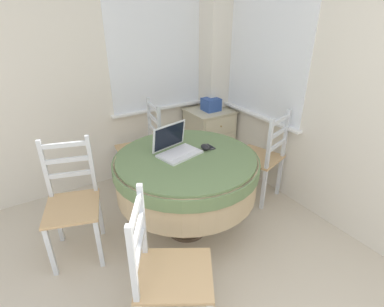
{
  "coord_description": "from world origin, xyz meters",
  "views": [
    {
      "loc": [
        -0.3,
        -0.12,
        1.87
      ],
      "look_at": [
        0.96,
        1.89,
        0.68
      ],
      "focal_mm": 28.0,
      "sensor_mm": 36.0,
      "label": 1
    }
  ],
  "objects_px": {
    "storage_box": "(211,104)",
    "dining_chair_near_right_window": "(262,158)",
    "dining_chair_left_flank": "(73,203)",
    "dining_chair_camera_near": "(166,274)",
    "laptop": "(176,148)",
    "dining_chair_near_back_window": "(143,148)",
    "round_dining_table": "(186,172)",
    "cell_phone": "(209,147)",
    "corner_cabinet": "(209,137)",
    "computer_mouse": "(205,147)"
  },
  "relations": [
    {
      "from": "storage_box",
      "to": "dining_chair_near_right_window",
      "type": "bearing_deg",
      "value": -89.29
    },
    {
      "from": "dining_chair_left_flank",
      "to": "dining_chair_camera_near",
      "type": "bearing_deg",
      "value": -72.86
    },
    {
      "from": "laptop",
      "to": "dining_chair_left_flank",
      "type": "xyz_separation_m",
      "value": [
        -0.84,
        0.18,
        -0.35
      ]
    },
    {
      "from": "dining_chair_near_back_window",
      "to": "dining_chair_near_right_window",
      "type": "xyz_separation_m",
      "value": [
        0.94,
        -0.86,
        0.0
      ]
    },
    {
      "from": "laptop",
      "to": "round_dining_table",
      "type": "bearing_deg",
      "value": -65.77
    },
    {
      "from": "dining_chair_near_back_window",
      "to": "cell_phone",
      "type": "bearing_deg",
      "value": -73.42
    },
    {
      "from": "cell_phone",
      "to": "corner_cabinet",
      "type": "bearing_deg",
      "value": 54.62
    },
    {
      "from": "dining_chair_near_back_window",
      "to": "corner_cabinet",
      "type": "bearing_deg",
      "value": 3.62
    },
    {
      "from": "dining_chair_camera_near",
      "to": "corner_cabinet",
      "type": "relative_size",
      "value": 1.34
    },
    {
      "from": "dining_chair_near_back_window",
      "to": "dining_chair_near_right_window",
      "type": "distance_m",
      "value": 1.27
    },
    {
      "from": "dining_chair_camera_near",
      "to": "dining_chair_near_back_window",
      "type": "bearing_deg",
      "value": 70.95
    },
    {
      "from": "dining_chair_left_flank",
      "to": "storage_box",
      "type": "bearing_deg",
      "value": 20.84
    },
    {
      "from": "laptop",
      "to": "dining_chair_near_right_window",
      "type": "height_order",
      "value": "laptop"
    },
    {
      "from": "round_dining_table",
      "to": "corner_cabinet",
      "type": "xyz_separation_m",
      "value": [
        0.92,
        0.98,
        -0.25
      ]
    },
    {
      "from": "storage_box",
      "to": "computer_mouse",
      "type": "bearing_deg",
      "value": -127.61
    },
    {
      "from": "computer_mouse",
      "to": "storage_box",
      "type": "relative_size",
      "value": 0.51
    },
    {
      "from": "dining_chair_camera_near",
      "to": "corner_cabinet",
      "type": "height_order",
      "value": "dining_chair_camera_near"
    },
    {
      "from": "round_dining_table",
      "to": "dining_chair_left_flank",
      "type": "relative_size",
      "value": 1.24
    },
    {
      "from": "round_dining_table",
      "to": "laptop",
      "type": "bearing_deg",
      "value": 114.23
    },
    {
      "from": "dining_chair_near_right_window",
      "to": "dining_chair_camera_near",
      "type": "distance_m",
      "value": 1.7
    },
    {
      "from": "laptop",
      "to": "dining_chair_near_back_window",
      "type": "xyz_separation_m",
      "value": [
        0.04,
        0.83,
        -0.35
      ]
    },
    {
      "from": "corner_cabinet",
      "to": "storage_box",
      "type": "relative_size",
      "value": 3.8
    },
    {
      "from": "laptop",
      "to": "storage_box",
      "type": "xyz_separation_m",
      "value": [
        0.96,
        0.86,
        -0.02
      ]
    },
    {
      "from": "round_dining_table",
      "to": "cell_phone",
      "type": "height_order",
      "value": "cell_phone"
    },
    {
      "from": "round_dining_table",
      "to": "computer_mouse",
      "type": "relative_size",
      "value": 12.5
    },
    {
      "from": "computer_mouse",
      "to": "dining_chair_near_back_window",
      "type": "xyz_separation_m",
      "value": [
        -0.21,
        0.9,
        -0.32
      ]
    },
    {
      "from": "corner_cabinet",
      "to": "laptop",
      "type": "bearing_deg",
      "value": -137.42
    },
    {
      "from": "laptop",
      "to": "computer_mouse",
      "type": "distance_m",
      "value": 0.25
    },
    {
      "from": "corner_cabinet",
      "to": "cell_phone",
      "type": "bearing_deg",
      "value": -125.38
    },
    {
      "from": "dining_chair_near_right_window",
      "to": "dining_chair_camera_near",
      "type": "bearing_deg",
      "value": -152.28
    },
    {
      "from": "dining_chair_left_flank",
      "to": "corner_cabinet",
      "type": "xyz_separation_m",
      "value": [
        1.8,
        0.71,
        -0.1
      ]
    },
    {
      "from": "dining_chair_camera_near",
      "to": "dining_chair_left_flank",
      "type": "height_order",
      "value": "same"
    },
    {
      "from": "computer_mouse",
      "to": "dining_chair_left_flank",
      "type": "bearing_deg",
      "value": 166.97
    },
    {
      "from": "dining_chair_camera_near",
      "to": "storage_box",
      "type": "relative_size",
      "value": 5.1
    },
    {
      "from": "cell_phone",
      "to": "corner_cabinet",
      "type": "height_order",
      "value": "cell_phone"
    },
    {
      "from": "cell_phone",
      "to": "corner_cabinet",
      "type": "distance_m",
      "value": 1.22
    },
    {
      "from": "round_dining_table",
      "to": "dining_chair_near_back_window",
      "type": "xyz_separation_m",
      "value": [
        -0.01,
        0.92,
        -0.14
      ]
    },
    {
      "from": "dining_chair_left_flank",
      "to": "dining_chair_near_back_window",
      "type": "bearing_deg",
      "value": 36.41
    },
    {
      "from": "dining_chair_near_back_window",
      "to": "dining_chair_near_right_window",
      "type": "relative_size",
      "value": 1.0
    },
    {
      "from": "cell_phone",
      "to": "dining_chair_left_flank",
      "type": "xyz_separation_m",
      "value": [
        -1.14,
        0.23,
        -0.3
      ]
    },
    {
      "from": "round_dining_table",
      "to": "storage_box",
      "type": "xyz_separation_m",
      "value": [
        0.92,
        0.96,
        0.19
      ]
    },
    {
      "from": "round_dining_table",
      "to": "laptop",
      "type": "xyz_separation_m",
      "value": [
        -0.04,
        0.09,
        0.2
      ]
    },
    {
      "from": "round_dining_table",
      "to": "corner_cabinet",
      "type": "bearing_deg",
      "value": 46.71
    },
    {
      "from": "laptop",
      "to": "dining_chair_near_right_window",
      "type": "relative_size",
      "value": 0.4
    },
    {
      "from": "dining_chair_near_back_window",
      "to": "storage_box",
      "type": "distance_m",
      "value": 0.99
    },
    {
      "from": "computer_mouse",
      "to": "dining_chair_left_flank",
      "type": "xyz_separation_m",
      "value": [
        -1.08,
        0.25,
        -0.32
      ]
    },
    {
      "from": "dining_chair_camera_near",
      "to": "storage_box",
      "type": "height_order",
      "value": "dining_chair_camera_near"
    },
    {
      "from": "dining_chair_near_right_window",
      "to": "dining_chair_left_flank",
      "type": "relative_size",
      "value": 1.0
    },
    {
      "from": "storage_box",
      "to": "dining_chair_near_back_window",
      "type": "bearing_deg",
      "value": -177.55
    },
    {
      "from": "dining_chair_near_back_window",
      "to": "storage_box",
      "type": "height_order",
      "value": "dining_chair_near_back_window"
    }
  ]
}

